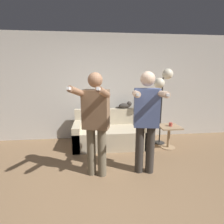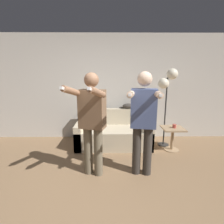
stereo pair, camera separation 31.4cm
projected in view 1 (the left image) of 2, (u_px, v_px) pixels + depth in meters
The scene contains 9 objects.
ground_plane at pixel (106, 204), 2.26m from camera, with size 16.00×16.00×0.00m, color #846647.
wall_back at pixel (99, 88), 4.39m from camera, with size 10.00×0.05×2.60m.
couch at pixel (111, 134), 4.09m from camera, with size 1.70×0.84×0.81m.
person_left at pixel (96, 119), 2.70m from camera, with size 0.60×0.75×1.67m.
person_right at pixel (146, 117), 2.78m from camera, with size 0.55×0.73×1.68m.
cat at pixel (125, 105), 4.31m from camera, with size 0.41×0.15×0.18m.
floor_lamp at pixel (163, 83), 3.94m from camera, with size 0.42×0.25×1.76m.
side_table at pixel (169, 132), 3.91m from camera, with size 0.45×0.45×0.51m.
cup at pixel (171, 124), 3.86m from camera, with size 0.08×0.08×0.08m.
Camera 1 is at (-0.14, -1.95, 1.65)m, focal length 28.00 mm.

